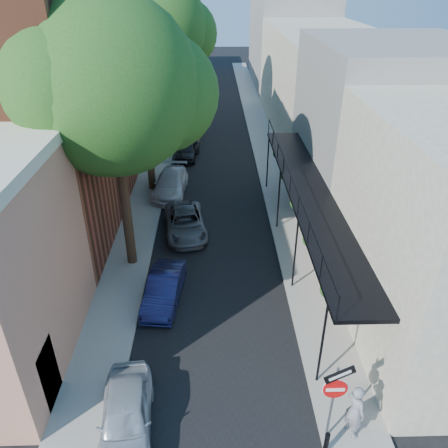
{
  "coord_description": "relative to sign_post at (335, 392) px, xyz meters",
  "views": [
    {
      "loc": [
        0.02,
        -6.78,
        11.65
      ],
      "look_at": [
        0.41,
        8.66,
        2.8
      ],
      "focal_mm": 35.0,
      "sensor_mm": 36.0,
      "label": 1
    }
  ],
  "objects": [
    {
      "name": "road_surface",
      "position": [
        -3.16,
        29.03,
        -2.03
      ],
      "size": [
        6.0,
        64.0,
        0.01
      ],
      "primitive_type": "cube",
      "color": "black",
      "rests_on": "ground"
    },
    {
      "name": "sidewalk_left",
      "position": [
        -7.16,
        29.03,
        -1.98
      ],
      "size": [
        2.0,
        64.0,
        0.12
      ],
      "primitive_type": "cube",
      "color": "gray",
      "rests_on": "ground"
    },
    {
      "name": "sidewalk_right",
      "position": [
        0.84,
        29.03,
        -1.98
      ],
      "size": [
        2.0,
        64.0,
        0.12
      ],
      "primitive_type": "cube",
      "color": "gray",
      "rests_on": "ground"
    },
    {
      "name": "buildings_left",
      "position": [
        -12.46,
        27.79,
        2.9
      ],
      "size": [
        10.1,
        59.1,
        12.0
      ],
      "color": "tan",
      "rests_on": "ground"
    },
    {
      "name": "buildings_right",
      "position": [
        5.83,
        28.51,
        2.39
      ],
      "size": [
        9.8,
        55.0,
        10.0
      ],
      "color": "beige",
      "rests_on": "ground"
    },
    {
      "name": "sign_post",
      "position": [
        0.0,
        0.0,
        0.0
      ],
      "size": [
        0.89,
        0.17,
        2.99
      ],
      "color": "#595B60",
      "rests_on": "ground"
    },
    {
      "name": "bollard",
      "position": [
        -0.16,
        -0.47,
        -1.52
      ],
      "size": [
        0.14,
        0.14,
        0.8
      ],
      "primitive_type": "cylinder",
      "color": "black",
      "rests_on": "sidewalk_right"
    },
    {
      "name": "oak_near",
      "position": [
        -6.53,
        9.29,
        5.84
      ],
      "size": [
        7.48,
        6.8,
        11.42
      ],
      "color": "#351F15",
      "rests_on": "ground"
    },
    {
      "name": "oak_mid",
      "position": [
        -6.58,
        17.26,
        5.02
      ],
      "size": [
        6.6,
        6.0,
        10.2
      ],
      "color": "#351F15",
      "rests_on": "ground"
    },
    {
      "name": "oak_far",
      "position": [
        -6.51,
        26.3,
        6.22
      ],
      "size": [
        7.7,
        7.0,
        11.9
      ],
      "color": "#351F15",
      "rests_on": "ground"
    },
    {
      "name": "parked_car_a",
      "position": [
        -5.76,
        0.44,
        -1.4
      ],
      "size": [
        1.84,
        3.83,
        1.26
      ],
      "primitive_type": "imported",
      "rotation": [
        0.0,
        0.0,
        0.1
      ],
      "color": "#A2AAB3",
      "rests_on": "ground"
    },
    {
      "name": "parked_car_b",
      "position": [
        -5.22,
        6.33,
        -1.45
      ],
      "size": [
        1.64,
        3.7,
        1.18
      ],
      "primitive_type": "imported",
      "rotation": [
        0.0,
        0.0,
        -0.11
      ],
      "color": "#14153E",
      "rests_on": "ground"
    },
    {
      "name": "parked_car_c",
      "position": [
        -4.62,
        11.73,
        -1.44
      ],
      "size": [
        2.52,
        4.5,
        1.19
      ],
      "primitive_type": "imported",
      "rotation": [
        0.0,
        0.0,
        0.13
      ],
      "color": "#515258",
      "rests_on": "ground"
    },
    {
      "name": "parked_car_d",
      "position": [
        -5.76,
        16.42,
        -1.38
      ],
      "size": [
        2.09,
        4.6,
        1.31
      ],
      "primitive_type": "imported",
      "rotation": [
        0.0,
        0.0,
        -0.06
      ],
      "color": "silver",
      "rests_on": "ground"
    },
    {
      "name": "parked_car_e",
      "position": [
        -5.05,
        22.36,
        -1.42
      ],
      "size": [
        1.86,
        3.75,
        1.23
      ],
      "primitive_type": "imported",
      "rotation": [
        0.0,
        0.0,
        -0.11
      ],
      "color": "black",
      "rests_on": "ground"
    },
    {
      "name": "parked_car_f",
      "position": [
        -4.77,
        26.7,
        -1.45
      ],
      "size": [
        1.45,
        3.6,
        1.16
      ],
      "primitive_type": "imported",
      "rotation": [
        0.0,
        0.0,
        -0.06
      ],
      "color": "gray",
      "rests_on": "ground"
    },
    {
      "name": "parked_car_g",
      "position": [
        -5.68,
        30.96,
        -1.43
      ],
      "size": [
        2.6,
        4.63,
        1.22
      ],
      "primitive_type": "imported",
      "rotation": [
        0.0,
        0.0,
        0.14
      ],
      "color": "gray",
      "rests_on": "ground"
    },
    {
      "name": "pedestrian",
      "position": [
        0.73,
        0.14,
        -0.99
      ],
      "size": [
        0.67,
        0.8,
        1.86
      ],
      "primitive_type": "imported",
      "rotation": [
        0.0,
        0.0,
        1.97
      ],
      "color": "gray",
      "rests_on": "sidewalk_right"
    }
  ]
}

